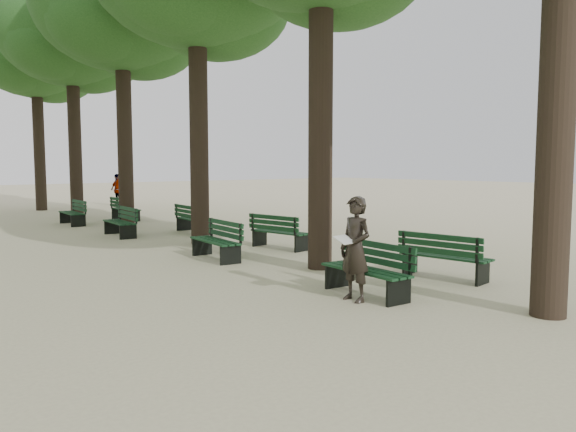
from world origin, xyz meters
TOP-DOWN VIEW (x-y plane):
  - ground at (0.00, 0.00)m, footprint 120.00×120.00m
  - tree_central_3 at (1.50, 13.00)m, footprint 6.00×6.00m
  - tree_central_4 at (1.50, 18.00)m, footprint 6.00×6.00m
  - tree_central_5 at (1.50, 23.00)m, footprint 6.00×6.00m
  - bench_left_0 at (0.37, 0.63)m, footprint 0.73×1.84m
  - bench_left_1 at (0.37, 5.41)m, footprint 0.78×1.86m
  - bench_left_2 at (0.37, 10.97)m, footprint 0.74×1.85m
  - bench_left_3 at (0.37, 15.30)m, footprint 0.69×1.83m
  - bench_right_0 at (2.63, 0.60)m, footprint 0.78×1.85m
  - bench_right_1 at (2.63, 5.78)m, footprint 0.80×1.86m
  - bench_right_2 at (2.63, 10.33)m, footprint 0.75×1.85m
  - bench_right_3 at (2.63, 15.70)m, footprint 0.59×1.81m
  - man_with_map at (-0.04, 0.50)m, footprint 0.63×0.72m
  - pedestrian_c at (5.55, 23.39)m, footprint 0.58×1.07m

SIDE VIEW (x-z plane):
  - ground at x=0.00m, z-range 0.00..0.00m
  - bench_left_0 at x=0.37m, z-range -0.19..0.73m
  - bench_left_1 at x=0.37m, z-range -0.19..0.73m
  - bench_left_2 at x=0.37m, z-range -0.19..0.73m
  - bench_left_3 at x=0.37m, z-range -0.19..0.73m
  - bench_right_0 at x=2.63m, z-range -0.19..0.73m
  - bench_right_1 at x=2.63m, z-range -0.19..0.73m
  - bench_right_2 at x=2.63m, z-range -0.19..0.73m
  - bench_right_3 at x=2.63m, z-range -0.19..0.73m
  - pedestrian_c at x=5.55m, z-range 0.00..1.73m
  - man_with_map at x=-0.04m, z-range 0.00..1.74m
  - tree_central_3 at x=1.50m, z-range 2.68..12.63m
  - tree_central_4 at x=1.50m, z-range 2.68..12.63m
  - tree_central_5 at x=1.50m, z-range 2.68..12.63m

